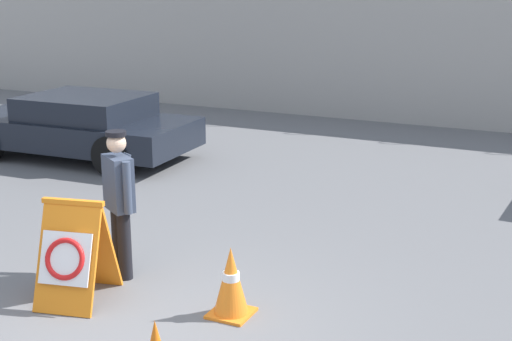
{
  "coord_description": "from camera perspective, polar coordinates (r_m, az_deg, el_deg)",
  "views": [
    {
      "loc": [
        3.59,
        -4.84,
        3.26
      ],
      "look_at": [
        0.11,
        2.54,
        1.02
      ],
      "focal_mm": 50.0,
      "sensor_mm": 36.0,
      "label": 1
    }
  ],
  "objects": [
    {
      "name": "security_guard",
      "position": [
        7.93,
        -10.86,
        -2.18
      ],
      "size": [
        0.54,
        0.59,
        1.66
      ],
      "rotation": [
        0.0,
        0.0,
        2.57
      ],
      "color": "black",
      "rests_on": "ground_plane"
    },
    {
      "name": "building_block",
      "position": [
        22.96,
        0.94,
        12.56
      ],
      "size": [
        6.49,
        5.95,
        4.31
      ],
      "color": "beige",
      "rests_on": "ground_plane"
    },
    {
      "name": "parked_car_front_coupe",
      "position": [
        13.53,
        -13.94,
        3.53
      ],
      "size": [
        4.41,
        2.12,
        1.17
      ],
      "rotation": [
        0.0,
        0.0,
        3.18
      ],
      "color": "black",
      "rests_on": "ground_plane"
    },
    {
      "name": "perimeter_wall",
      "position": [
        16.49,
        12.62,
        8.77
      ],
      "size": [
        36.0,
        0.3,
        3.41
      ],
      "color": "#ADA8A0",
      "rests_on": "ground_plane"
    },
    {
      "name": "traffic_cone_mid",
      "position": [
        7.1,
        -2.02,
        -8.89
      ],
      "size": [
        0.41,
        0.41,
        0.71
      ],
      "color": "orange",
      "rests_on": "ground_plane"
    },
    {
      "name": "barricade_sign",
      "position": [
        7.55,
        -14.37,
        -6.32
      ],
      "size": [
        0.79,
        0.95,
        1.09
      ],
      "rotation": [
        0.0,
        0.0,
        0.22
      ],
      "color": "orange",
      "rests_on": "ground_plane"
    }
  ]
}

